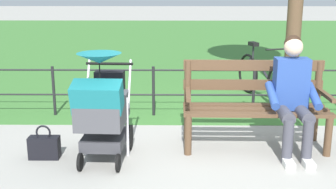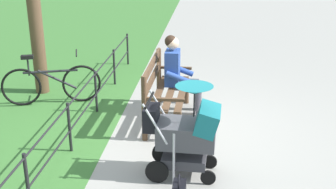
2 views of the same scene
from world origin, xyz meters
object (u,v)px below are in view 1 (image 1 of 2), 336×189
object	(u,v)px
stroller	(103,106)
handbag	(44,147)
person_on_bench	(293,93)
park_bench	(254,101)
bicycle	(262,78)

from	to	relation	value
stroller	handbag	xyz separation A→B (m)	(0.64, -0.04, -0.47)
person_on_bench	handbag	size ratio (longest dim) A/B	3.45
person_on_bench	handbag	xyz separation A→B (m)	(2.64, 0.20, -0.55)
park_bench	person_on_bench	xyz separation A→B (m)	(-0.36, 0.22, 0.15)
handbag	person_on_bench	bearing A→B (deg)	-175.66
park_bench	person_on_bench	bearing A→B (deg)	148.39
bicycle	stroller	bearing A→B (deg)	48.86
park_bench	person_on_bench	distance (m)	0.45
person_on_bench	bicycle	distance (m)	2.22
park_bench	handbag	bearing A→B (deg)	10.51
person_on_bench	bicycle	size ratio (longest dim) A/B	0.80
park_bench	handbag	size ratio (longest dim) A/B	4.35
park_bench	bicycle	bearing A→B (deg)	-104.02
park_bench	bicycle	xyz separation A→B (m)	(-0.49, -1.97, -0.16)
handbag	bicycle	world-z (taller)	bicycle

